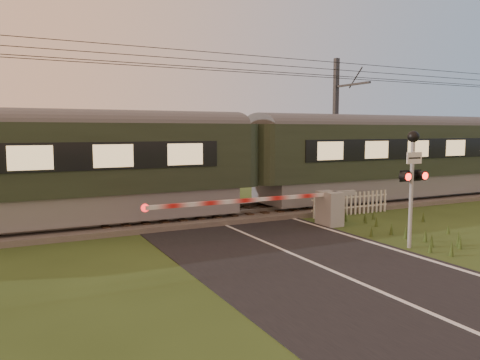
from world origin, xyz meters
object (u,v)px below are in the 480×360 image
crossing_signal (412,168)px  catenary_mast (336,126)px  picket_fence (351,203)px  train (246,161)px  boom_gate (321,207)px

crossing_signal → catenary_mast: size_ratio=0.49×
picket_fence → catenary_mast: 5.67m
crossing_signal → catenary_mast: (4.36, 8.91, 1.25)m
train → catenary_mast: 6.58m
boom_gate → catenary_mast: catenary_mast is taller
picket_fence → catenary_mast: bearing=59.4°
picket_fence → train: bearing=152.3°
train → crossing_signal: bearing=-75.9°
crossing_signal → picket_fence: bearing=68.2°
boom_gate → picket_fence: 2.67m
picket_fence → catenary_mast: (2.44, 4.12, 3.04)m
boom_gate → picket_fence: (2.36, 1.23, -0.21)m
crossing_signal → catenary_mast: bearing=63.9°
catenary_mast → train: bearing=-159.8°
train → picket_fence: 4.39m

